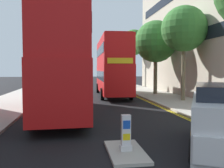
# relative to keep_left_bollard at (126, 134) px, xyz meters

# --- Properties ---
(sidewalk_right) EXTENTS (4.00, 80.00, 0.14)m
(sidewalk_right) POSITION_rel_keep_left_bollard_xyz_m (6.50, 11.18, -0.54)
(sidewalk_right) COLOR #ADA89E
(sidewalk_right) RESTS_ON ground
(sidewalk_left) EXTENTS (4.00, 80.00, 0.14)m
(sidewalk_left) POSITION_rel_keep_left_bollard_xyz_m (-6.50, 11.18, -0.54)
(sidewalk_left) COLOR #ADA89E
(sidewalk_left) RESTS_ON ground
(kerb_line_outer) EXTENTS (0.10, 56.00, 0.01)m
(kerb_line_outer) POSITION_rel_keep_left_bollard_xyz_m (4.40, 9.18, -0.60)
(kerb_line_outer) COLOR yellow
(kerb_line_outer) RESTS_ON ground
(kerb_line_inner) EXTENTS (0.10, 56.00, 0.01)m
(kerb_line_inner) POSITION_rel_keep_left_bollard_xyz_m (4.24, 9.18, -0.60)
(kerb_line_inner) COLOR yellow
(kerb_line_inner) RESTS_ON ground
(traffic_island) EXTENTS (1.10, 2.20, 0.10)m
(traffic_island) POSITION_rel_keep_left_bollard_xyz_m (0.00, 0.00, -0.56)
(traffic_island) COLOR #ADA89E
(traffic_island) RESTS_ON ground
(keep_left_bollard) EXTENTS (0.36, 0.28, 1.11)m
(keep_left_bollard) POSITION_rel_keep_left_bollard_xyz_m (0.00, 0.00, 0.00)
(keep_left_bollard) COLOR silver
(keep_left_bollard) RESTS_ON traffic_island
(double_decker_bus_away) EXTENTS (3.05, 10.88, 5.64)m
(double_decker_bus_away) POSITION_rel_keep_left_bollard_xyz_m (-2.31, 7.08, 2.42)
(double_decker_bus_away) COLOR red
(double_decker_bus_away) RESTS_ON ground
(double_decker_bus_oncoming) EXTENTS (3.07, 10.88, 5.64)m
(double_decker_bus_oncoming) POSITION_rel_keep_left_bollard_xyz_m (2.11, 16.70, 2.42)
(double_decker_bus_oncoming) COLOR red
(double_decker_bus_oncoming) RESTS_ON ground
(taxi_minivan) EXTENTS (3.90, 5.12, 2.12)m
(taxi_minivan) POSITION_rel_keep_left_bollard_xyz_m (3.13, -0.27, 0.46)
(taxi_minivan) COLOR silver
(taxi_minivan) RESTS_ON ground
(pedestrian_far) EXTENTS (0.34, 0.22, 1.62)m
(pedestrian_far) POSITION_rel_keep_left_bollard_xyz_m (7.42, 19.13, 0.38)
(pedestrian_far) COLOR #2D2D38
(pedestrian_far) RESTS_ON sidewalk_right
(street_tree_near) EXTENTS (3.76, 3.76, 8.37)m
(street_tree_near) POSITION_rel_keep_left_bollard_xyz_m (7.10, 28.21, 5.94)
(street_tree_near) COLOR #6B6047
(street_tree_near) RESTS_ON sidewalk_right
(street_tree_mid) EXTENTS (4.22, 4.22, 7.41)m
(street_tree_mid) POSITION_rel_keep_left_bollard_xyz_m (6.57, 16.69, 4.80)
(street_tree_mid) COLOR #6B6047
(street_tree_mid) RESTS_ON sidewalk_right
(street_tree_distant) EXTENTS (3.62, 3.62, 7.52)m
(street_tree_distant) POSITION_rel_keep_left_bollard_xyz_m (7.05, 11.25, 5.20)
(street_tree_distant) COLOR #6B6047
(street_tree_distant) RESTS_ON sidewalk_right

